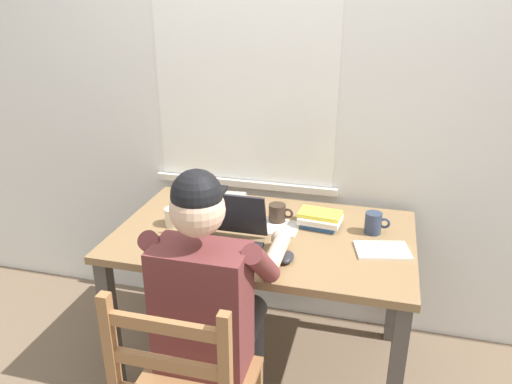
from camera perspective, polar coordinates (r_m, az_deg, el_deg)
The scene contains 13 objects.
ground_plane at distance 2.76m, azimuth 0.82°, elevation -18.72°, with size 8.00×8.00×0.00m, color brown.
back_wall at distance 2.61m, azimuth 3.56°, elevation 11.01°, with size 6.00×0.08×2.60m.
desk at distance 2.38m, azimuth 0.91°, elevation -6.68°, with size 1.36×0.83×0.75m.
seated_person at distance 1.98m, azimuth -5.01°, elevation -11.94°, with size 0.50×0.60×1.26m.
laptop at distance 2.19m, azimuth -3.64°, elevation -5.03°, with size 0.33×0.30×0.23m.
computer_mouse at distance 2.10m, azimuth 3.48°, elevation -7.40°, with size 0.06×0.10×0.03m, color #232328.
coffee_mug_white at distance 2.41m, azimuth -9.23°, elevation -2.79°, with size 0.12×0.09×0.09m.
coffee_mug_dark at distance 2.42m, azimuth 2.48°, elevation -2.41°, with size 0.12×0.08×0.09m.
coffee_mug_spare at distance 2.37m, azimuth 13.22°, elevation -3.45°, with size 0.11×0.08×0.10m.
book_stack_main at distance 2.39m, azimuth 7.31°, elevation -3.08°, with size 0.21×0.16×0.07m.
book_stack_side at distance 2.59m, azimuth -3.37°, elevation -0.98°, with size 0.20×0.16×0.07m.
paper_pile_near_laptop at distance 2.38m, azimuth 2.21°, elevation -3.93°, with size 0.22×0.17×0.00m, color white.
paper_pile_back_corner at distance 2.24m, azimuth 14.16°, elevation -6.42°, with size 0.23×0.15×0.01m, color white.
Camera 1 is at (0.49, -2.02, 1.81)m, focal length 35.23 mm.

